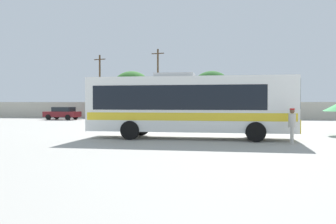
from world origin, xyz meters
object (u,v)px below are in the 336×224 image
at_px(attendant_by_bus_door, 292,124).
at_px(parked_car_second_maroon, 114,113).
at_px(utility_pole_near, 100,85).
at_px(roadside_tree_midleft, 212,87).
at_px(coach_bus_white_yellow, 187,104).
at_px(parked_car_third_maroon, 168,114).
at_px(utility_pole_far, 158,82).
at_px(roadside_tree_left, 132,88).
at_px(parked_car_leftmost_maroon, 63,113).

bearing_deg(attendant_by_bus_door, parked_car_second_maroon, 126.20).
height_order(utility_pole_near, roadside_tree_midleft, utility_pole_near).
distance_m(parked_car_second_maroon, roadside_tree_midleft, 15.64).
height_order(coach_bus_white_yellow, roadside_tree_midleft, roadside_tree_midleft).
xyz_separation_m(utility_pole_near, roadside_tree_midleft, (15.09, 4.58, -0.25)).
xyz_separation_m(attendant_by_bus_door, parked_car_third_maroon, (-9.79, 22.00, -0.22)).
height_order(parked_car_second_maroon, utility_pole_far, utility_pole_far).
relative_size(attendant_by_bus_door, roadside_tree_left, 0.27).
bearing_deg(parked_car_leftmost_maroon, utility_pole_far, 39.12).
distance_m(utility_pole_near, utility_pole_far, 8.00).
relative_size(attendant_by_bus_door, parked_car_third_maroon, 0.40).
xyz_separation_m(coach_bus_white_yellow, parked_car_second_maroon, (-11.10, 20.43, -1.18)).
distance_m(coach_bus_white_yellow, parked_car_leftmost_maroon, 26.05).
bearing_deg(coach_bus_white_yellow, roadside_tree_midleft, 89.96).
bearing_deg(utility_pole_far, attendant_by_bus_door, -67.15).
relative_size(attendant_by_bus_door, parked_car_second_maroon, 0.37).
height_order(coach_bus_white_yellow, roadside_tree_left, roadside_tree_left).
xyz_separation_m(parked_car_second_maroon, parked_car_third_maroon, (6.62, -0.42, -0.01)).
bearing_deg(parked_car_third_maroon, roadside_tree_left, 129.00).
xyz_separation_m(attendant_by_bus_door, roadside_tree_left, (-16.35, 30.09, 3.15)).
relative_size(parked_car_leftmost_maroon, utility_pole_near, 0.50).
height_order(parked_car_leftmost_maroon, roadside_tree_left, roadside_tree_left).
bearing_deg(parked_car_third_maroon, utility_pole_far, 109.44).
xyz_separation_m(parked_car_leftmost_maroon, utility_pole_far, (10.03, 8.16, 4.09)).
bearing_deg(roadside_tree_midleft, utility_pole_far, -156.08).
relative_size(attendant_by_bus_door, utility_pole_near, 0.20).
bearing_deg(utility_pole_far, utility_pole_near, -170.09).
bearing_deg(attendant_by_bus_door, utility_pole_far, 112.85).
bearing_deg(utility_pole_near, parked_car_third_maroon, -30.74).
height_order(parked_car_leftmost_maroon, roadside_tree_midleft, roadside_tree_midleft).
bearing_deg(roadside_tree_midleft, utility_pole_near, -163.12).
xyz_separation_m(attendant_by_bus_door, parked_car_second_maroon, (-16.41, 22.42, -0.21)).
bearing_deg(parked_car_third_maroon, parked_car_leftmost_maroon, -177.79).
bearing_deg(parked_car_second_maroon, parked_car_leftmost_maroon, -171.54).
relative_size(parked_car_leftmost_maroon, roadside_tree_left, 0.67).
height_order(parked_car_leftmost_maroon, utility_pole_near, utility_pole_near).
bearing_deg(parked_car_second_maroon, roadside_tree_midleft, 43.20).
distance_m(parked_car_third_maroon, utility_pole_near, 12.85).
height_order(coach_bus_white_yellow, utility_pole_near, utility_pole_near).
height_order(attendant_by_bus_door, roadside_tree_midleft, roadside_tree_midleft).
xyz_separation_m(coach_bus_white_yellow, roadside_tree_midleft, (0.02, 30.87, 2.26)).
xyz_separation_m(coach_bus_white_yellow, parked_car_leftmost_maroon, (-17.22, 19.51, -1.17)).
xyz_separation_m(attendant_by_bus_door, utility_pole_near, (-20.37, 28.29, 3.48)).
distance_m(parked_car_third_maroon, utility_pole_far, 9.11).
distance_m(attendant_by_bus_door, parked_car_second_maroon, 27.78).
height_order(parked_car_second_maroon, roadside_tree_midleft, roadside_tree_midleft).
distance_m(coach_bus_white_yellow, parked_car_second_maroon, 23.28).
bearing_deg(coach_bus_white_yellow, roadside_tree_left, 111.45).
height_order(coach_bus_white_yellow, parked_car_leftmost_maroon, coach_bus_white_yellow).
bearing_deg(roadside_tree_left, roadside_tree_midleft, 14.07).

